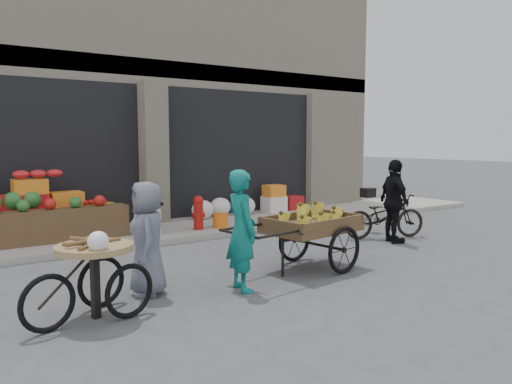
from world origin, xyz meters
TOP-DOWN VIEW (x-y plane):
  - ground at (0.00, 0.00)m, footprint 80.00×80.00m
  - sidewalk at (0.00, 4.10)m, footprint 18.00×2.20m
  - building at (0.00, 8.03)m, footprint 14.00×6.45m
  - fruit_display at (-2.48, 4.38)m, footprint 3.10×1.12m
  - pineapple_bin at (-0.75, 3.60)m, footprint 0.52×0.52m
  - fire_hydrant at (0.35, 3.55)m, footprint 0.22×0.22m
  - orange_bucket at (0.85, 3.50)m, footprint 0.32×0.32m
  - right_bay_goods at (2.61, 4.70)m, footprint 3.35×0.60m
  - seated_person at (-0.35, 4.20)m, footprint 0.51×0.43m
  - banana_cart at (0.42, 0.12)m, footprint 2.52×1.28m
  - vendor_woman at (-1.00, -0.17)m, footprint 0.46×0.63m
  - tricycle_cart at (-2.92, -0.12)m, footprint 1.46×1.02m
  - vendor_grey at (-2.09, 0.38)m, footprint 0.67×0.82m
  - bicycle at (3.29, 1.13)m, footprint 1.82×1.17m
  - cyclist at (3.09, 0.73)m, footprint 0.70×1.02m

SIDE VIEW (x-z plane):
  - ground at x=0.00m, z-range 0.00..0.00m
  - sidewalk at x=0.00m, z-range 0.00..0.12m
  - orange_bucket at x=0.85m, z-range 0.12..0.42m
  - pineapple_bin at x=-0.75m, z-range 0.12..0.62m
  - right_bay_goods at x=2.61m, z-range 0.06..0.76m
  - bicycle at x=3.29m, z-range 0.00..0.90m
  - fire_hydrant at x=0.35m, z-range 0.15..0.86m
  - tricycle_cart at x=-2.92m, z-range 0.09..1.04m
  - seated_person at x=-0.35m, z-range 0.12..1.05m
  - fruit_display at x=-2.48m, z-range 0.05..1.29m
  - vendor_grey at x=-2.09m, z-range 0.00..1.46m
  - banana_cart at x=0.42m, z-range 0.23..1.24m
  - vendor_woman at x=-1.00m, z-range 0.00..1.60m
  - cyclist at x=3.09m, z-range 0.00..1.61m
  - building at x=0.00m, z-range -0.13..6.87m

